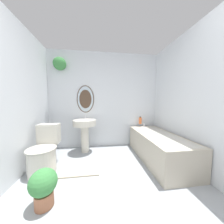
{
  "coord_description": "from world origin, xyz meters",
  "views": [
    {
      "loc": [
        -0.2,
        -0.34,
        1.14
      ],
      "look_at": [
        0.06,
        1.59,
        0.98
      ],
      "focal_mm": 18.0,
      "sensor_mm": 36.0,
      "label": 1
    }
  ],
  "objects": [
    {
      "name": "wall_right",
      "position": [
        1.4,
        1.28,
        1.2
      ],
      "size": [
        0.06,
        2.68,
        2.4
      ],
      "color": "silver",
      "rests_on": "ground_plane"
    },
    {
      "name": "toilet",
      "position": [
        -1.09,
        1.61,
        0.31
      ],
      "size": [
        0.44,
        0.64,
        0.75
      ],
      "color": "beige",
      "rests_on": "ground_plane"
    },
    {
      "name": "potted_plant",
      "position": [
        -0.79,
        0.9,
        0.24
      ],
      "size": [
        0.29,
        0.29,
        0.42
      ],
      "color": "#9E6042",
      "rests_on": "ground_plane"
    },
    {
      "name": "bath_mat",
      "position": [
        -0.49,
        1.53,
        0.01
      ],
      "size": [
        0.62,
        0.37,
        0.02
      ],
      "color": "#B7A88E",
      "rests_on": "ground_plane"
    },
    {
      "name": "wall_back",
      "position": [
        -0.07,
        2.58,
        1.25
      ],
      "size": [
        2.86,
        0.29,
        2.4
      ],
      "color": "silver",
      "rests_on": "ground_plane"
    },
    {
      "name": "wall_left",
      "position": [
        -1.4,
        1.28,
        1.2
      ],
      "size": [
        0.06,
        2.68,
        2.4
      ],
      "color": "silver",
      "rests_on": "ground_plane"
    },
    {
      "name": "bathtub",
      "position": [
        1.01,
        1.73,
        0.27
      ],
      "size": [
        0.69,
        1.57,
        0.59
      ],
      "color": "#B2A893",
      "rests_on": "ground_plane"
    },
    {
      "name": "shampoo_bottle",
      "position": [
        0.91,
        2.44,
        0.68
      ],
      "size": [
        0.07,
        0.07,
        0.19
      ],
      "color": "#DB6633",
      "rests_on": "bathtub"
    },
    {
      "name": "pedestal_sink",
      "position": [
        -0.49,
        2.26,
        0.55
      ],
      "size": [
        0.52,
        0.52,
        0.85
      ],
      "color": "beige",
      "rests_on": "ground_plane"
    }
  ]
}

